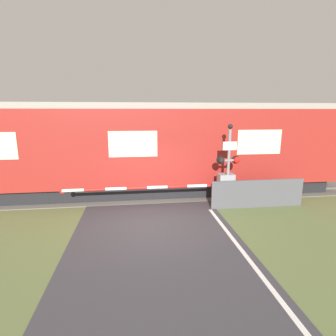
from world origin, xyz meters
The scene contains 6 objects.
ground_plane centered at (0.00, 0.00, 0.00)m, with size 80.00×80.00×0.00m, color #5B6B3D.
track_bed centered at (0.00, 3.54, 0.02)m, with size 36.00×3.20×0.13m.
train centered at (-0.60, 3.54, 2.05)m, with size 18.89×2.75×4.00m.
crossing_barrier centered at (2.39, 1.36, 0.69)m, with size 6.51×0.44×1.31m.
signal_post centered at (2.94, 1.19, 1.83)m, with size 0.90×0.26×3.21m.
roadside_fence centered at (4.13, 1.08, 0.55)m, with size 3.68×0.06×1.10m.
Camera 1 is at (-0.55, -8.07, 3.67)m, focal length 28.00 mm.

